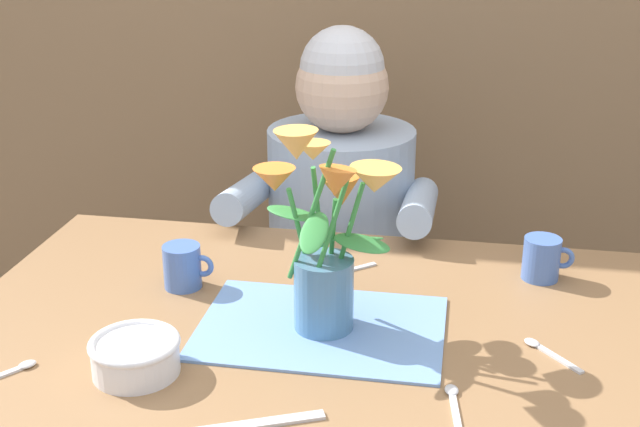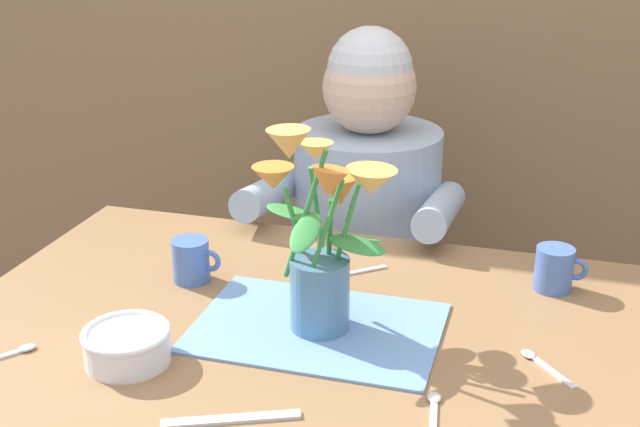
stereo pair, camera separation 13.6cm
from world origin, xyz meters
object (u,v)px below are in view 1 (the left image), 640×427
ceramic_bowl (135,355)px  ceramic_mug (183,266)px  tea_cup (542,258)px  dinner_knife (256,424)px  seated_person (340,265)px  flower_vase (325,237)px

ceramic_bowl → ceramic_mug: ceramic_mug is taller
tea_cup → ceramic_mug: 0.66m
dinner_knife → ceramic_mug: bearing=97.4°
tea_cup → ceramic_mug: bearing=-166.9°
tea_cup → ceramic_mug: (-0.64, -0.15, 0.00)m
seated_person → tea_cup: 0.61m
tea_cup → ceramic_mug: same height
ceramic_bowl → tea_cup: tea_cup is taller
seated_person → flower_vase: size_ratio=3.24×
ceramic_bowl → dinner_knife: ceramic_bowl is taller
dinner_knife → ceramic_mug: 0.45m
seated_person → dinner_knife: 0.92m
flower_vase → dinner_knife: size_ratio=1.84×
dinner_knife → tea_cup: tea_cup is taller
tea_cup → ceramic_mug: size_ratio=1.00×
dinner_knife → tea_cup: size_ratio=2.04×
seated_person → ceramic_mug: (-0.21, -0.52, 0.22)m
flower_vase → tea_cup: 0.46m
ceramic_bowl → flower_vase: bearing=35.6°
flower_vase → ceramic_bowl: size_ratio=2.58×
ceramic_bowl → tea_cup: size_ratio=1.46×
ceramic_bowl → dinner_knife: 0.23m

